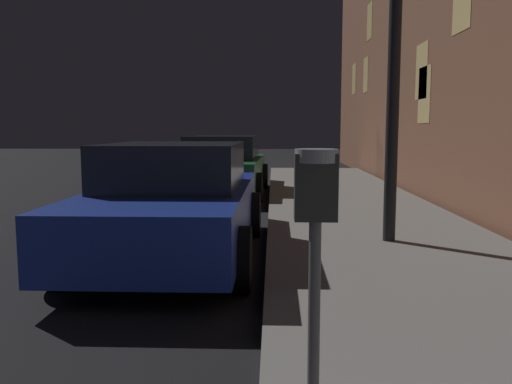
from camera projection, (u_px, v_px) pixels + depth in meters
The scene contains 4 objects.
parking_meter at pixel (315, 223), 2.39m from camera, with size 0.19×0.19×1.37m.
car_blue at pixel (175, 202), 6.63m from camera, with size 2.07×4.47×1.43m.
car_green at pixel (223, 165), 13.02m from camera, with size 2.18×4.59×1.43m.
building_far at pixel (452, 52), 19.41m from camera, with size 6.62×11.25×8.76m.
Camera 1 is at (4.07, -1.80, 1.62)m, focal length 37.35 mm.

